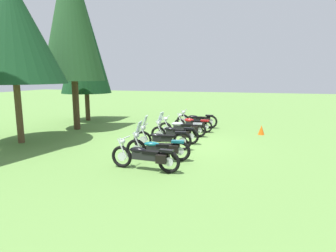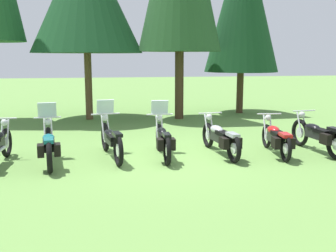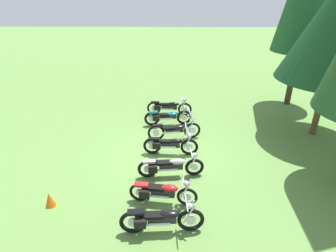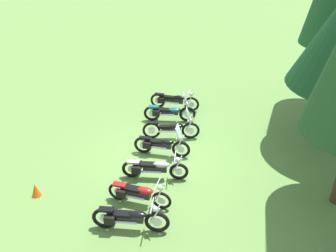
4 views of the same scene
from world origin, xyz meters
The scene contains 9 objects.
ground_plane centered at (0.00, 0.00, 0.00)m, with size 80.00×80.00×0.00m, color #608C42.
motorcycle_0 centered at (-3.97, -0.04, 0.46)m, with size 0.64×2.37×1.02m.
motorcycle_1 centered at (-2.80, -0.08, 0.46)m, with size 0.73×2.33×1.38m.
motorcycle_2 centered at (-1.36, 0.29, 0.47)m, with size 0.74×2.36×1.39m.
motorcycle_3 centered at (-0.09, 0.07, 0.46)m, with size 0.69×2.23×1.37m.
motorcycle_4 centered at (1.40, 0.08, 0.45)m, with size 0.70×2.38×1.00m.
motorcycle_5 centered at (2.79, -0.16, 0.44)m, with size 0.74×2.16×0.98m.
motorcycle_6 centered at (3.96, -0.14, 0.47)m, with size 0.68×2.35×1.03m.
traffic_cone centered at (2.98, -3.63, 0.24)m, with size 0.32×0.32×0.48m, color #EA590F.
Camera 4 is at (11.97, 2.37, 8.48)m, focal length 40.61 mm.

